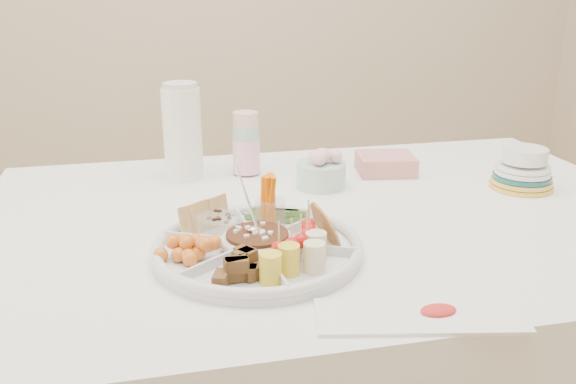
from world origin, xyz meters
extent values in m
cube|color=white|center=(0.00, 0.00, 0.38)|extent=(1.52, 1.02, 0.76)
cylinder|color=silver|center=(-0.19, -0.18, 0.78)|extent=(0.50, 0.50, 0.04)
cylinder|color=#3E1D12|center=(-0.19, -0.18, 0.79)|extent=(0.15, 0.15, 0.04)
cylinder|color=white|center=(-0.13, 0.32, 0.86)|extent=(0.08, 0.08, 0.19)
cylinder|color=white|center=(-0.29, 0.32, 0.88)|extent=(0.12, 0.12, 0.25)
cylinder|color=#98DABF|center=(0.03, 0.17, 0.80)|extent=(0.14, 0.14, 0.09)
cube|color=#D78683|center=(0.23, 0.25, 0.78)|extent=(0.16, 0.15, 0.05)
cylinder|color=yellow|center=(0.50, 0.06, 0.81)|extent=(0.17, 0.17, 0.10)
cube|color=white|center=(0.01, -0.45, 0.76)|extent=(0.33, 0.17, 0.01)
camera|label=1|loc=(-0.36, -1.19, 1.24)|focal=38.00mm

